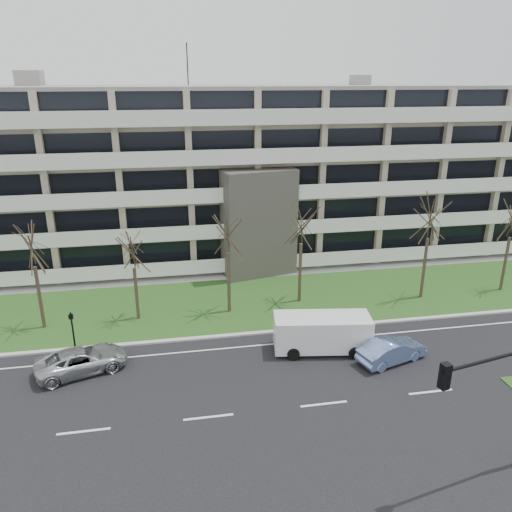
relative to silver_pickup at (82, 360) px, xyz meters
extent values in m
plane|color=black|center=(12.78, -5.45, -0.71)|extent=(160.00, 160.00, 0.00)
cube|color=#274E1A|center=(12.78, 7.55, -0.68)|extent=(90.00, 10.00, 0.06)
cube|color=#B2B2AD|center=(12.78, 2.55, -0.65)|extent=(90.00, 0.35, 0.12)
cube|color=#B2B2AD|center=(12.78, 13.05, -0.67)|extent=(90.00, 2.00, 0.08)
cube|color=white|center=(12.78, 1.05, -0.70)|extent=(90.00, 0.12, 0.01)
cube|color=#BFB194|center=(12.78, 20.05, 6.79)|extent=(60.00, 12.00, 15.00)
cube|color=gray|center=(12.78, 20.05, 14.44)|extent=(60.50, 12.50, 0.30)
cube|color=#4C4742|center=(12.78, 13.05, 3.79)|extent=(6.39, 3.69, 9.00)
cube|color=black|center=(12.78, 12.85, 1.29)|extent=(4.92, 1.19, 3.50)
cube|color=gray|center=(-5.22, 20.05, 15.19)|extent=(2.00, 2.00, 1.20)
cylinder|color=black|center=(7.78, 20.05, 16.29)|extent=(0.10, 0.10, 3.50)
cube|color=black|center=(12.78, 14.03, 1.39)|extent=(58.00, 0.10, 1.80)
cube|color=white|center=(12.78, 13.35, -0.11)|extent=(58.00, 1.40, 0.22)
cube|color=white|center=(12.78, 12.70, 0.49)|extent=(58.00, 0.08, 1.00)
cube|color=black|center=(12.78, 14.03, 4.39)|extent=(58.00, 0.10, 1.80)
cube|color=white|center=(12.78, 13.35, 2.89)|extent=(58.00, 1.40, 0.22)
cube|color=white|center=(12.78, 12.70, 3.49)|extent=(58.00, 0.08, 1.00)
cube|color=black|center=(12.78, 14.03, 7.39)|extent=(58.00, 0.10, 1.80)
cube|color=white|center=(12.78, 13.35, 5.89)|extent=(58.00, 1.40, 0.22)
cube|color=white|center=(12.78, 12.70, 6.49)|extent=(58.00, 0.08, 1.00)
cube|color=black|center=(12.78, 14.03, 10.39)|extent=(58.00, 0.10, 1.80)
cube|color=white|center=(12.78, 13.35, 8.89)|extent=(58.00, 1.40, 0.22)
cube|color=white|center=(12.78, 12.70, 9.49)|extent=(58.00, 0.08, 1.00)
cube|color=black|center=(12.78, 14.03, 13.39)|extent=(58.00, 0.10, 1.80)
cube|color=white|center=(12.78, 13.35, 11.89)|extent=(58.00, 1.40, 0.22)
cube|color=white|center=(12.78, 12.70, 12.49)|extent=(58.00, 0.08, 1.00)
imported|color=#B6B9BE|center=(0.00, 0.00, 0.00)|extent=(5.59, 3.85, 1.42)
imported|color=#7791CF|center=(17.98, -2.16, 0.01)|extent=(4.60, 2.77, 1.43)
cube|color=white|center=(14.27, -0.16, 0.54)|extent=(6.12, 3.00, 2.06)
cube|color=black|center=(14.27, -0.16, 1.14)|extent=(5.67, 2.78, 0.76)
cube|color=white|center=(17.01, -0.56, 0.38)|extent=(0.68, 2.10, 1.30)
cylinder|color=black|center=(12.28, -0.97, -0.33)|extent=(0.79, 0.38, 0.76)
cylinder|color=black|center=(12.60, 1.18, -0.33)|extent=(0.79, 0.38, 0.76)
cylinder|color=black|center=(15.94, -1.50, -0.33)|extent=(0.79, 0.38, 0.76)
cylinder|color=black|center=(16.25, 0.65, -0.33)|extent=(0.79, 0.38, 0.76)
cylinder|color=black|center=(17.42, -11.59, 5.25)|extent=(5.26, 1.23, 0.14)
cube|color=black|center=(15.00, -12.09, 5.04)|extent=(0.39, 0.39, 1.03)
sphere|color=red|center=(15.00, -12.09, 5.37)|extent=(0.21, 0.21, 0.21)
sphere|color=orange|center=(15.00, -12.09, 5.04)|extent=(0.21, 0.21, 0.21)
sphere|color=green|center=(15.00, -12.09, 4.71)|extent=(0.21, 0.21, 0.21)
cylinder|color=black|center=(-0.75, 2.29, 0.64)|extent=(0.11, 0.11, 2.70)
cube|color=black|center=(-0.75, 2.29, 1.72)|extent=(0.25, 0.20, 0.29)
sphere|color=red|center=(-0.75, 2.29, 1.72)|extent=(0.13, 0.13, 0.13)
cylinder|color=#382B21|center=(-3.33, 5.94, 1.51)|extent=(0.24, 0.24, 4.43)
cylinder|color=#382B21|center=(2.90, 6.16, 1.19)|extent=(0.24, 0.24, 3.81)
cylinder|color=#382B21|center=(9.32, 6.14, 1.54)|extent=(0.24, 0.24, 4.49)
cylinder|color=#382B21|center=(14.75, 6.98, 1.59)|extent=(0.24, 0.24, 4.61)
cylinder|color=#382B21|center=(24.12, 5.96, 1.69)|extent=(0.24, 0.24, 4.80)
cylinder|color=#382B21|center=(31.07, 6.16, 1.50)|extent=(0.24, 0.24, 4.42)
camera|label=1|loc=(5.45, -26.23, 15.35)|focal=35.00mm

